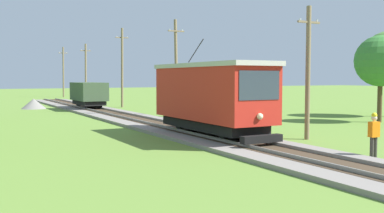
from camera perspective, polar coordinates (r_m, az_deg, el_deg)
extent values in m
cube|color=red|center=(22.44, 2.46, 1.69)|extent=(2.50, 8.00, 2.60)
cube|color=#B2ADA3|center=(22.43, 2.47, 5.29)|extent=(2.60, 8.32, 0.22)
cube|color=black|center=(22.55, 2.45, -2.33)|extent=(2.10, 7.04, 0.44)
cube|color=#2D3842|center=(19.09, 8.65, 2.70)|extent=(2.10, 0.03, 1.25)
cube|color=#2D3842|center=(23.10, 5.15, 2.64)|extent=(0.02, 6.72, 1.04)
sphere|color=#F4EAB2|center=(19.12, 8.69, -1.26)|extent=(0.28, 0.28, 0.28)
cylinder|color=black|center=(23.86, 0.49, 7.15)|extent=(0.05, 1.67, 1.19)
cube|color=black|center=(19.11, 8.91, -4.13)|extent=(2.00, 0.36, 0.32)
cylinder|color=black|center=(20.67, 5.63, -2.90)|extent=(1.54, 0.80, 0.80)
cylinder|color=black|center=(24.49, -0.24, -1.84)|extent=(1.54, 0.80, 0.80)
cube|color=#384C33|center=(43.75, -13.10, 1.90)|extent=(2.40, 5.20, 1.70)
cube|color=black|center=(43.79, -13.08, 0.49)|extent=(2.02, 4.78, 0.38)
cylinder|color=black|center=(42.29, -12.53, 0.39)|extent=(1.54, 0.76, 0.76)
cylinder|color=black|center=(45.30, -13.60, 0.59)|extent=(1.54, 0.76, 0.76)
cylinder|color=#7A664C|center=(22.89, 14.63, 4.14)|extent=(0.24, 0.26, 6.63)
cube|color=#7A664C|center=(23.05, 14.73, 10.41)|extent=(1.40, 0.10, 0.10)
cylinder|color=silver|center=(22.70, 13.70, 10.79)|extent=(0.08, 0.08, 0.10)
cylinder|color=silver|center=(23.44, 15.73, 10.53)|extent=(0.08, 0.08, 0.10)
cylinder|color=#7A664C|center=(35.20, -2.04, 4.92)|extent=(0.24, 0.54, 7.66)
cube|color=#7A664C|center=(35.38, -2.05, 9.63)|extent=(1.40, 0.10, 0.10)
cylinder|color=silver|center=(35.15, -2.86, 9.83)|extent=(0.08, 0.08, 0.10)
cylinder|color=silver|center=(35.63, -1.24, 9.75)|extent=(0.08, 0.08, 0.10)
cylinder|color=#7A664C|center=(46.91, -8.94, 4.91)|extent=(0.24, 0.48, 8.21)
cube|color=#7A664C|center=(47.08, -8.98, 8.71)|extent=(1.40, 0.10, 0.10)
cylinder|color=silver|center=(46.91, -9.62, 8.84)|extent=(0.08, 0.08, 0.10)
cylinder|color=silver|center=(47.28, -8.34, 8.81)|extent=(0.08, 0.08, 0.10)
cylinder|color=#7A664C|center=(60.63, -13.46, 4.26)|extent=(0.24, 0.51, 7.55)
cube|color=#7A664C|center=(60.73, -13.50, 6.97)|extent=(1.40, 0.10, 0.10)
cylinder|color=silver|center=(60.59, -14.01, 7.06)|extent=(0.08, 0.08, 0.10)
cylinder|color=silver|center=(60.88, -12.99, 7.06)|extent=(0.08, 0.08, 0.10)
cylinder|color=#7A664C|center=(73.74, -16.16, 4.25)|extent=(0.24, 0.57, 7.95)
cube|color=#7A664C|center=(73.83, -16.20, 6.60)|extent=(1.40, 0.10, 0.10)
cylinder|color=silver|center=(73.73, -16.62, 6.67)|extent=(0.08, 0.08, 0.10)
cylinder|color=silver|center=(73.96, -15.78, 6.68)|extent=(0.08, 0.08, 0.10)
cone|color=gray|center=(46.93, -19.62, 0.34)|extent=(2.42, 2.42, 1.01)
cylinder|color=#38332D|center=(18.25, 22.40, -4.96)|extent=(0.15, 0.15, 0.86)
cylinder|color=#38332D|center=(18.14, 22.04, -5.00)|extent=(0.15, 0.15, 0.86)
cube|color=orange|center=(18.10, 22.28, -2.73)|extent=(0.40, 0.28, 0.58)
sphere|color=beige|center=(18.06, 22.31, -1.37)|extent=(0.22, 0.22, 0.22)
sphere|color=yellow|center=(18.05, 22.32, -1.05)|extent=(0.21, 0.21, 0.21)
cylinder|color=#4C3823|center=(33.38, 22.91, 0.62)|extent=(0.32, 0.32, 2.92)
sphere|color=#387A33|center=(33.36, 23.03, 5.41)|extent=(3.54, 3.54, 3.54)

